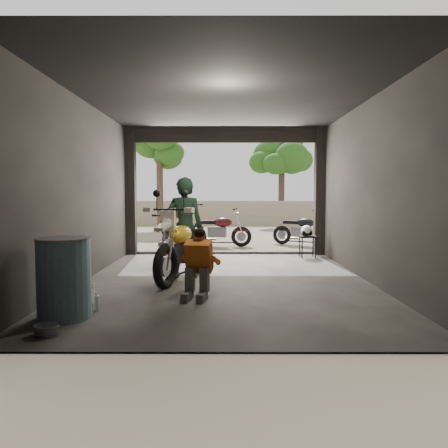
{
  "coord_description": "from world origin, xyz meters",
  "views": [
    {
      "loc": [
        -0.01,
        -7.64,
        1.56
      ],
      "look_at": [
        -0.03,
        0.6,
        0.98
      ],
      "focal_mm": 35.0,
      "sensor_mm": 36.0,
      "label": 1
    }
  ],
  "objects_px": {
    "outside_bike_c": "(302,227)",
    "stool": "(308,239)",
    "left_bike": "(174,238)",
    "mechanic": "(197,266)",
    "helmet": "(307,230)",
    "sign_post": "(347,187)",
    "rider": "(185,228)",
    "outside_bike_b": "(219,227)",
    "main_bike": "(184,243)",
    "outside_bike_a": "(182,223)",
    "oil_drum": "(64,279)"
  },
  "relations": [
    {
      "from": "rider",
      "to": "stool",
      "type": "distance_m",
      "value": 3.78
    },
    {
      "from": "outside_bike_b",
      "to": "helmet",
      "type": "distance_m",
      "value": 3.13
    },
    {
      "from": "outside_bike_c",
      "to": "mechanic",
      "type": "height_order",
      "value": "outside_bike_c"
    },
    {
      "from": "main_bike",
      "to": "outside_bike_c",
      "type": "bearing_deg",
      "value": 77.8
    },
    {
      "from": "outside_bike_b",
      "to": "oil_drum",
      "type": "relative_size",
      "value": 1.66
    },
    {
      "from": "left_bike",
      "to": "outside_bike_c",
      "type": "bearing_deg",
      "value": 49.79
    },
    {
      "from": "main_bike",
      "to": "outside_bike_a",
      "type": "height_order",
      "value": "main_bike"
    },
    {
      "from": "outside_bike_b",
      "to": "stool",
      "type": "relative_size",
      "value": 3.09
    },
    {
      "from": "mechanic",
      "to": "helmet",
      "type": "distance_m",
      "value": 4.8
    },
    {
      "from": "left_bike",
      "to": "sign_post",
      "type": "distance_m",
      "value": 4.51
    },
    {
      "from": "main_bike",
      "to": "sign_post",
      "type": "relative_size",
      "value": 0.79
    },
    {
      "from": "outside_bike_c",
      "to": "mechanic",
      "type": "relative_size",
      "value": 1.6
    },
    {
      "from": "sign_post",
      "to": "helmet",
      "type": "bearing_deg",
      "value": -172.51
    },
    {
      "from": "mechanic",
      "to": "outside_bike_a",
      "type": "bearing_deg",
      "value": 107.47
    },
    {
      "from": "main_bike",
      "to": "outside_bike_a",
      "type": "relative_size",
      "value": 1.1
    },
    {
      "from": "outside_bike_a",
      "to": "stool",
      "type": "distance_m",
      "value": 4.72
    },
    {
      "from": "left_bike",
      "to": "stool",
      "type": "height_order",
      "value": "left_bike"
    },
    {
      "from": "rider",
      "to": "oil_drum",
      "type": "xyz_separation_m",
      "value": [
        -1.25,
        -2.62,
        -0.43
      ]
    },
    {
      "from": "outside_bike_c",
      "to": "mechanic",
      "type": "bearing_deg",
      "value": -171.83
    },
    {
      "from": "outside_bike_a",
      "to": "sign_post",
      "type": "xyz_separation_m",
      "value": [
        4.42,
        -2.9,
        1.11
      ]
    },
    {
      "from": "main_bike",
      "to": "outside_bike_a",
      "type": "bearing_deg",
      "value": 113.6
    },
    {
      "from": "outside_bike_b",
      "to": "rider",
      "type": "relative_size",
      "value": 0.9
    },
    {
      "from": "rider",
      "to": "helmet",
      "type": "relative_size",
      "value": 6.56
    },
    {
      "from": "helmet",
      "to": "sign_post",
      "type": "relative_size",
      "value": 0.11
    },
    {
      "from": "outside_bike_b",
      "to": "mechanic",
      "type": "relative_size",
      "value": 1.66
    },
    {
      "from": "left_bike",
      "to": "sign_post",
      "type": "height_order",
      "value": "sign_post"
    },
    {
      "from": "oil_drum",
      "to": "left_bike",
      "type": "bearing_deg",
      "value": 79.32
    },
    {
      "from": "sign_post",
      "to": "rider",
      "type": "bearing_deg",
      "value": -155.18
    },
    {
      "from": "outside_bike_a",
      "to": "rider",
      "type": "height_order",
      "value": "rider"
    },
    {
      "from": "left_bike",
      "to": "helmet",
      "type": "height_order",
      "value": "left_bike"
    },
    {
      "from": "mechanic",
      "to": "left_bike",
      "type": "bearing_deg",
      "value": 112.27
    },
    {
      "from": "outside_bike_a",
      "to": "rider",
      "type": "relative_size",
      "value": 0.99
    },
    {
      "from": "outside_bike_c",
      "to": "stool",
      "type": "height_order",
      "value": "outside_bike_c"
    },
    {
      "from": "rider",
      "to": "oil_drum",
      "type": "relative_size",
      "value": 1.85
    },
    {
      "from": "left_bike",
      "to": "stool",
      "type": "bearing_deg",
      "value": 19.43
    },
    {
      "from": "sign_post",
      "to": "main_bike",
      "type": "bearing_deg",
      "value": -153.25
    },
    {
      "from": "stool",
      "to": "sign_post",
      "type": "bearing_deg",
      "value": 21.31
    },
    {
      "from": "outside_bike_c",
      "to": "outside_bike_b",
      "type": "bearing_deg",
      "value": 125.84
    },
    {
      "from": "mechanic",
      "to": "oil_drum",
      "type": "bearing_deg",
      "value": -137.06
    },
    {
      "from": "mechanic",
      "to": "sign_post",
      "type": "height_order",
      "value": "sign_post"
    },
    {
      "from": "outside_bike_b",
      "to": "outside_bike_c",
      "type": "distance_m",
      "value": 2.5
    },
    {
      "from": "outside_bike_a",
      "to": "oil_drum",
      "type": "bearing_deg",
      "value": -138.45
    },
    {
      "from": "outside_bike_a",
      "to": "stool",
      "type": "xyz_separation_m",
      "value": [
        3.37,
        -3.31,
        -0.15
      ]
    },
    {
      "from": "outside_bike_c",
      "to": "rider",
      "type": "distance_m",
      "value": 5.94
    },
    {
      "from": "helmet",
      "to": "left_bike",
      "type": "bearing_deg",
      "value": -169.74
    },
    {
      "from": "outside_bike_a",
      "to": "rider",
      "type": "bearing_deg",
      "value": -128.12
    },
    {
      "from": "outside_bike_c",
      "to": "mechanic",
      "type": "xyz_separation_m",
      "value": [
        -2.72,
        -6.68,
        -0.04
      ]
    },
    {
      "from": "mechanic",
      "to": "helmet",
      "type": "xyz_separation_m",
      "value": [
        2.38,
        4.17,
        0.16
      ]
    },
    {
      "from": "oil_drum",
      "to": "stool",
      "type": "bearing_deg",
      "value": 52.35
    },
    {
      "from": "outside_bike_b",
      "to": "helmet",
      "type": "bearing_deg",
      "value": -130.1
    }
  ]
}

